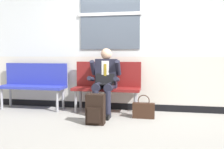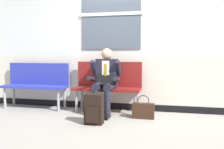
% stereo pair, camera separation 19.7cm
% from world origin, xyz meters
% --- Properties ---
extents(ground_plane, '(18.00, 18.00, 0.00)m').
position_xyz_m(ground_plane, '(0.00, 0.00, 0.00)').
color(ground_plane, gray).
extents(station_wall, '(6.47, 0.16, 2.72)m').
position_xyz_m(station_wall, '(-0.00, 0.61, 1.36)').
color(station_wall, silver).
rests_on(station_wall, ground).
extents(bench_with_person, '(1.29, 0.42, 0.97)m').
position_xyz_m(bench_with_person, '(-0.30, 0.34, 0.56)').
color(bench_with_person, maroon).
rests_on(bench_with_person, ground).
extents(bench_empty, '(1.36, 0.42, 0.93)m').
position_xyz_m(bench_empty, '(-1.84, 0.34, 0.54)').
color(bench_empty, '#28339E').
rests_on(bench_empty, ground).
extents(person_seated, '(0.57, 0.70, 1.23)m').
position_xyz_m(person_seated, '(-0.30, 0.14, 0.65)').
color(person_seated, '#1E1E2D').
rests_on(person_seated, ground).
extents(backpack, '(0.29, 0.22, 0.48)m').
position_xyz_m(backpack, '(-0.30, -0.57, 0.24)').
color(backpack, black).
rests_on(backpack, ground).
extents(handbag, '(0.38, 0.11, 0.41)m').
position_xyz_m(handbag, '(0.43, -0.05, 0.15)').
color(handbag, '#331E14').
rests_on(handbag, ground).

